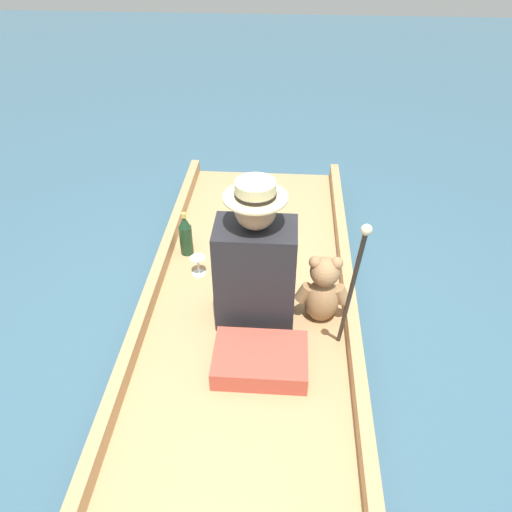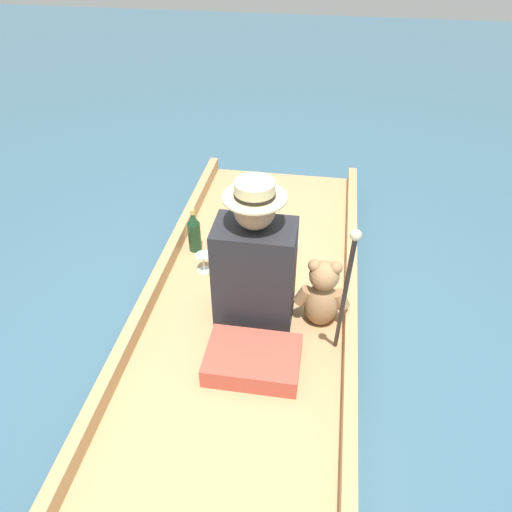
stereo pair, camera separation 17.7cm
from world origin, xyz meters
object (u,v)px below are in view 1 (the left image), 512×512
object	(u,v)px
teddy_bear	(323,291)
wine_glass	(198,262)
walking_cane	(353,283)
seated_person	(256,264)
champagne_bottle	(186,235)

from	to	relation	value
teddy_bear	wine_glass	xyz separation A→B (m)	(-0.71, 0.32, -0.10)
teddy_bear	walking_cane	world-z (taller)	walking_cane
seated_person	walking_cane	world-z (taller)	walking_cane
teddy_bear	walking_cane	xyz separation A→B (m)	(0.09, -0.31, 0.32)
champagne_bottle	walking_cane	bearing A→B (deg)	-42.86
seated_person	walking_cane	xyz separation A→B (m)	(0.44, -0.38, 0.22)
seated_person	teddy_bear	world-z (taller)	seated_person
wine_glass	walking_cane	size ratio (longest dim) A/B	0.14
wine_glass	champagne_bottle	world-z (taller)	champagne_bottle
wine_glass	champagne_bottle	xyz separation A→B (m)	(-0.11, 0.20, 0.05)
seated_person	teddy_bear	size ratio (longest dim) A/B	1.97
teddy_bear	champagne_bottle	size ratio (longest dim) A/B	1.41
seated_person	wine_glass	distance (m)	0.49
teddy_bear	wine_glass	distance (m)	0.78
wine_glass	walking_cane	world-z (taller)	walking_cane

